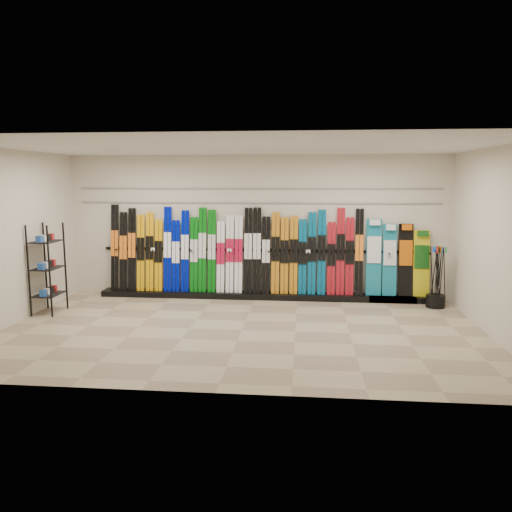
# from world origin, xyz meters

# --- Properties ---
(floor) EXTENTS (8.00, 8.00, 0.00)m
(floor) POSITION_xyz_m (0.00, 0.00, 0.00)
(floor) COLOR gray
(floor) RESTS_ON ground
(back_wall) EXTENTS (8.00, 0.00, 8.00)m
(back_wall) POSITION_xyz_m (0.00, 2.50, 1.50)
(back_wall) COLOR beige
(back_wall) RESTS_ON floor
(left_wall) EXTENTS (0.00, 5.00, 5.00)m
(left_wall) POSITION_xyz_m (-4.00, 0.00, 1.50)
(left_wall) COLOR beige
(left_wall) RESTS_ON floor
(right_wall) EXTENTS (0.00, 5.00, 5.00)m
(right_wall) POSITION_xyz_m (4.00, 0.00, 1.50)
(right_wall) COLOR beige
(right_wall) RESTS_ON floor
(ceiling) EXTENTS (8.00, 8.00, 0.00)m
(ceiling) POSITION_xyz_m (0.00, 0.00, 3.00)
(ceiling) COLOR silver
(ceiling) RESTS_ON back_wall
(ski_rack_base) EXTENTS (8.00, 0.40, 0.12)m
(ski_rack_base) POSITION_xyz_m (0.22, 2.28, 0.06)
(ski_rack_base) COLOR black
(ski_rack_base) RESTS_ON floor
(skis) EXTENTS (5.37, 0.24, 1.83)m
(skis) POSITION_xyz_m (-0.46, 2.33, 0.96)
(skis) COLOR black
(skis) RESTS_ON ski_rack_base
(snowboards) EXTENTS (1.28, 0.24, 1.57)m
(snowboards) POSITION_xyz_m (2.92, 2.35, 0.85)
(snowboards) COLOR #14728C
(snowboards) RESTS_ON ski_rack_base
(accessory_rack) EXTENTS (0.40, 0.60, 1.68)m
(accessory_rack) POSITION_xyz_m (-3.75, 0.76, 0.84)
(accessory_rack) COLOR black
(accessory_rack) RESTS_ON floor
(pole_bin) EXTENTS (0.37, 0.37, 0.25)m
(pole_bin) POSITION_xyz_m (3.60, 1.86, 0.12)
(pole_bin) COLOR black
(pole_bin) RESTS_ON floor
(ski_poles) EXTENTS (0.33, 0.28, 1.18)m
(ski_poles) POSITION_xyz_m (3.63, 1.90, 0.61)
(ski_poles) COLOR black
(ski_poles) RESTS_ON pole_bin
(slatwall_rail_0) EXTENTS (7.60, 0.02, 0.03)m
(slatwall_rail_0) POSITION_xyz_m (0.00, 2.48, 2.00)
(slatwall_rail_0) COLOR gray
(slatwall_rail_0) RESTS_ON back_wall
(slatwall_rail_1) EXTENTS (7.60, 0.02, 0.03)m
(slatwall_rail_1) POSITION_xyz_m (0.00, 2.48, 2.30)
(slatwall_rail_1) COLOR gray
(slatwall_rail_1) RESTS_ON back_wall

